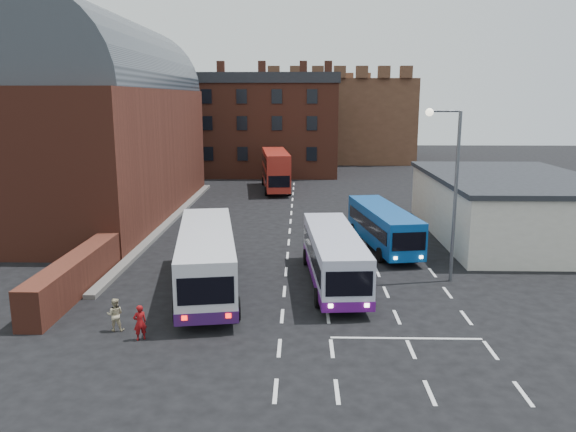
{
  "coord_description": "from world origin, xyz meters",
  "views": [
    {
      "loc": [
        0.8,
        -23.87,
        9.35
      ],
      "look_at": [
        0.0,
        10.0,
        2.2
      ],
      "focal_mm": 35.0,
      "sensor_mm": 36.0,
      "label": 1
    }
  ],
  "objects_px": {
    "bus_white_outbound": "(206,255)",
    "bus_blue": "(383,224)",
    "street_lamp": "(450,179)",
    "pedestrian_red": "(140,322)",
    "bus_red_double": "(276,170)",
    "pedestrian_beige": "(115,315)",
    "bus_white_inbound": "(334,254)"
  },
  "relations": [
    {
      "from": "bus_red_double",
      "to": "bus_white_outbound",
      "type": "bearing_deg",
      "value": 80.01
    },
    {
      "from": "pedestrian_beige",
      "to": "bus_blue",
      "type": "bearing_deg",
      "value": -138.4
    },
    {
      "from": "street_lamp",
      "to": "pedestrian_red",
      "type": "relative_size",
      "value": 6.17
    },
    {
      "from": "street_lamp",
      "to": "bus_blue",
      "type": "bearing_deg",
      "value": 109.55
    },
    {
      "from": "bus_white_outbound",
      "to": "pedestrian_red",
      "type": "relative_size",
      "value": 7.97
    },
    {
      "from": "bus_white_outbound",
      "to": "bus_red_double",
      "type": "height_order",
      "value": "bus_red_double"
    },
    {
      "from": "bus_white_outbound",
      "to": "bus_blue",
      "type": "bearing_deg",
      "value": 30.91
    },
    {
      "from": "bus_blue",
      "to": "pedestrian_beige",
      "type": "distance_m",
      "value": 18.38
    },
    {
      "from": "pedestrian_red",
      "to": "pedestrian_beige",
      "type": "xyz_separation_m",
      "value": [
        -1.26,
        0.86,
        -0.02
      ]
    },
    {
      "from": "pedestrian_red",
      "to": "pedestrian_beige",
      "type": "relative_size",
      "value": 1.04
    },
    {
      "from": "bus_white_outbound",
      "to": "street_lamp",
      "type": "relative_size",
      "value": 1.29
    },
    {
      "from": "bus_white_inbound",
      "to": "pedestrian_red",
      "type": "height_order",
      "value": "bus_white_inbound"
    },
    {
      "from": "bus_red_double",
      "to": "pedestrian_beige",
      "type": "relative_size",
      "value": 7.42
    },
    {
      "from": "bus_white_outbound",
      "to": "pedestrian_beige",
      "type": "height_order",
      "value": "bus_white_outbound"
    },
    {
      "from": "bus_white_outbound",
      "to": "bus_white_inbound",
      "type": "bearing_deg",
      "value": 0.45
    },
    {
      "from": "pedestrian_red",
      "to": "bus_white_outbound",
      "type": "bearing_deg",
      "value": -136.59
    },
    {
      "from": "bus_white_inbound",
      "to": "bus_red_double",
      "type": "distance_m",
      "value": 29.97
    },
    {
      "from": "bus_white_outbound",
      "to": "pedestrian_beige",
      "type": "bearing_deg",
      "value": -129.82
    },
    {
      "from": "bus_red_double",
      "to": "pedestrian_beige",
      "type": "bearing_deg",
      "value": 75.85
    },
    {
      "from": "street_lamp",
      "to": "pedestrian_beige",
      "type": "xyz_separation_m",
      "value": [
        -15.06,
        -6.72,
        -4.65
      ]
    },
    {
      "from": "street_lamp",
      "to": "pedestrian_beige",
      "type": "relative_size",
      "value": 6.4
    },
    {
      "from": "bus_blue",
      "to": "street_lamp",
      "type": "height_order",
      "value": "street_lamp"
    },
    {
      "from": "pedestrian_red",
      "to": "bus_blue",
      "type": "bearing_deg",
      "value": -159.68
    },
    {
      "from": "bus_blue",
      "to": "pedestrian_red",
      "type": "bearing_deg",
      "value": 41.78
    },
    {
      "from": "pedestrian_beige",
      "to": "bus_white_outbound",
      "type": "bearing_deg",
      "value": -125.09
    },
    {
      "from": "bus_blue",
      "to": "bus_white_outbound",
      "type": "bearing_deg",
      "value": 31.08
    },
    {
      "from": "bus_blue",
      "to": "pedestrian_beige",
      "type": "height_order",
      "value": "bus_blue"
    },
    {
      "from": "bus_white_inbound",
      "to": "bus_blue",
      "type": "height_order",
      "value": "bus_white_inbound"
    },
    {
      "from": "bus_blue",
      "to": "street_lamp",
      "type": "bearing_deg",
      "value": 100.53
    },
    {
      "from": "bus_white_outbound",
      "to": "bus_blue",
      "type": "xyz_separation_m",
      "value": [
        9.8,
        8.25,
        -0.27
      ]
    },
    {
      "from": "pedestrian_red",
      "to": "bus_red_double",
      "type": "bearing_deg",
      "value": -126.24
    },
    {
      "from": "bus_white_inbound",
      "to": "street_lamp",
      "type": "height_order",
      "value": "street_lamp"
    }
  ]
}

